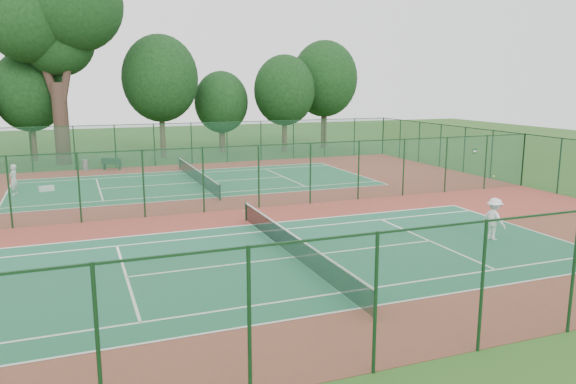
% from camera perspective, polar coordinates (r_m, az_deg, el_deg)
% --- Properties ---
extents(ground, '(120.00, 120.00, 0.00)m').
position_cam_1_polar(ground, '(30.59, -5.70, -1.83)').
color(ground, '#274F18').
rests_on(ground, ground).
extents(red_pad, '(40.00, 36.00, 0.01)m').
position_cam_1_polar(red_pad, '(30.59, -5.70, -1.82)').
color(red_pad, brown).
rests_on(red_pad, ground).
extents(court_near, '(23.77, 10.97, 0.01)m').
position_cam_1_polar(court_near, '(22.34, 0.57, -6.64)').
color(court_near, '#1D5D40').
rests_on(court_near, red_pad).
extents(court_far, '(23.77, 10.97, 0.01)m').
position_cam_1_polar(court_far, '(39.17, -9.24, 0.96)').
color(court_far, '#1F643C').
rests_on(court_far, red_pad).
extents(fence_north, '(40.00, 0.09, 3.50)m').
position_cam_1_polar(fence_north, '(47.69, -11.59, 4.80)').
color(fence_north, '#1B5334').
rests_on(fence_north, ground).
extents(fence_south, '(40.00, 0.09, 3.50)m').
position_cam_1_polar(fence_south, '(14.28, 14.31, -10.05)').
color(fence_south, '#164428').
rests_on(fence_south, ground).
extents(fence_east, '(0.09, 36.00, 3.50)m').
position_cam_1_polar(fence_east, '(40.39, 22.77, 3.05)').
color(fence_east, '#1C542D').
rests_on(fence_east, ground).
extents(fence_divider, '(40.00, 0.09, 3.50)m').
position_cam_1_polar(fence_divider, '(30.25, -5.76, 1.42)').
color(fence_divider, '#1A5036').
rests_on(fence_divider, ground).
extents(tennis_net_near, '(0.10, 12.90, 0.97)m').
position_cam_1_polar(tennis_net_near, '(22.19, 0.57, -5.34)').
color(tennis_net_near, '#14381D').
rests_on(tennis_net_near, ground).
extents(tennis_net_far, '(0.10, 12.90, 0.97)m').
position_cam_1_polar(tennis_net_far, '(39.08, -9.27, 1.73)').
color(tennis_net_far, '#153B21').
rests_on(tennis_net_far, ground).
extents(player_near, '(0.82, 1.27, 1.86)m').
position_cam_1_polar(player_near, '(26.13, 20.20, -2.59)').
color(player_near, silver).
rests_on(player_near, court_near).
extents(player_far, '(0.70, 0.82, 1.90)m').
position_cam_1_polar(player_far, '(38.04, -26.10, 1.12)').
color(player_far, silver).
rests_on(player_far, court_far).
extents(trash_bin, '(0.60, 0.60, 0.84)m').
position_cam_1_polar(trash_bin, '(46.75, -19.88, 2.60)').
color(trash_bin, gray).
rests_on(trash_bin, red_pad).
extents(bench, '(1.58, 0.98, 0.94)m').
position_cam_1_polar(bench, '(46.40, -17.49, 2.77)').
color(bench, black).
rests_on(bench, red_pad).
extents(kit_bag, '(0.95, 0.56, 0.34)m').
position_cam_1_polar(kit_bag, '(38.77, -23.33, 0.33)').
color(kit_bag, silver).
rests_on(kit_bag, red_pad).
extents(stray_ball_a, '(0.07, 0.07, 0.07)m').
position_cam_1_polar(stray_ball_a, '(31.32, 2.94, -1.40)').
color(stray_ball_a, gold).
rests_on(stray_ball_a, red_pad).
extents(stray_ball_b, '(0.06, 0.06, 0.06)m').
position_cam_1_polar(stray_ball_b, '(31.47, 3.93, -1.36)').
color(stray_ball_b, yellow).
rests_on(stray_ball_b, red_pad).
extents(stray_ball_c, '(0.08, 0.08, 0.08)m').
position_cam_1_polar(stray_ball_c, '(29.98, -4.57, -1.99)').
color(stray_ball_c, '#C2E735').
rests_on(stray_ball_c, red_pad).
extents(big_tree, '(10.99, 8.05, 16.88)m').
position_cam_1_polar(big_tree, '(51.10, -22.62, 16.06)').
color(big_tree, '#38261E').
rests_on(big_tree, ground).
extents(evergreen_row, '(39.00, 5.00, 12.00)m').
position_cam_1_polar(evergreen_row, '(54.10, -12.13, 3.63)').
color(evergreen_row, black).
rests_on(evergreen_row, ground).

